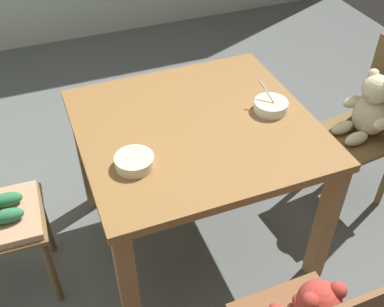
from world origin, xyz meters
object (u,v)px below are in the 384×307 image
teddy_chair_near_right (367,118)px  porridge_bowl_cream_near_left (134,161)px  porridge_bowl_white_near_right (271,106)px  dining_table (196,145)px

teddy_chair_near_right → porridge_bowl_cream_near_left: 1.30m
porridge_bowl_white_near_right → porridge_bowl_cream_near_left: 0.69m
dining_table → teddy_chair_near_right: bearing=-1.5°
teddy_chair_near_right → porridge_bowl_white_near_right: (-0.59, 0.00, 0.23)m
porridge_bowl_white_near_right → porridge_bowl_cream_near_left: (-0.67, -0.14, -0.00)m
dining_table → teddy_chair_near_right: 0.95m
dining_table → porridge_bowl_white_near_right: 0.38m
teddy_chair_near_right → porridge_bowl_cream_near_left: teddy_chair_near_right is taller
teddy_chair_near_right → porridge_bowl_white_near_right: bearing=-5.7°
dining_table → teddy_chair_near_right: size_ratio=1.10×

